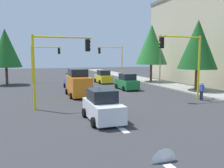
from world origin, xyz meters
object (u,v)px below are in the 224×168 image
(street_lamp_curbside, at_px, (162,54))
(tree_roadside_near, at_px, (198,45))
(traffic_signal_far_right, at_px, (44,57))
(tree_opposite_side, at_px, (5,48))
(car_blue, at_px, (73,81))
(car_yellow, at_px, (103,77))
(traffic_signal_near_left, at_px, (184,55))
(traffic_signal_near_right, at_px, (58,57))
(car_white, at_px, (103,107))
(traffic_signal_far_left, at_px, (112,56))
(tree_roadside_mid, at_px, (152,45))
(delivery_van_orange, at_px, (78,84))
(car_green, at_px, (127,82))
(pedestrian_crossing, at_px, (202,91))

(street_lamp_curbside, distance_m, tree_roadside_near, 5.85)
(traffic_signal_far_right, bearing_deg, tree_opposite_side, -69.36)
(car_blue, bearing_deg, tree_opposite_side, -129.78)
(car_yellow, bearing_deg, traffic_signal_near_left, 10.98)
(traffic_signal_near_right, relative_size, car_white, 1.43)
(traffic_signal_near_right, bearing_deg, traffic_signal_near_left, 90.00)
(traffic_signal_far_left, relative_size, tree_roadside_mid, 0.64)
(street_lamp_curbside, bearing_deg, car_white, -41.91)
(traffic_signal_far_right, distance_m, tree_roadside_near, 22.81)
(delivery_van_orange, height_order, car_white, delivery_van_orange)
(tree_roadside_near, bearing_deg, tree_opposite_side, -123.07)
(traffic_signal_near_right, bearing_deg, car_blue, 164.90)
(traffic_signal_near_right, height_order, tree_roadside_near, tree_roadside_near)
(traffic_signal_near_right, relative_size, tree_roadside_mid, 0.63)
(car_green, bearing_deg, car_blue, -117.32)
(traffic_signal_near_right, distance_m, car_white, 5.92)
(traffic_signal_near_right, relative_size, tree_opposite_side, 0.71)
(traffic_signal_far_left, height_order, car_blue, traffic_signal_far_left)
(traffic_signal_near_right, bearing_deg, tree_roadside_near, 103.88)
(delivery_van_orange, bearing_deg, car_green, 112.69)
(traffic_signal_far_left, distance_m, pedestrian_crossing, 21.22)
(traffic_signal_far_left, xyz_separation_m, traffic_signal_near_right, (20.00, -11.40, -0.05))
(traffic_signal_far_left, relative_size, car_green, 1.47)
(traffic_signal_far_left, xyz_separation_m, tree_roadside_near, (16.00, 4.79, 1.35))
(car_green, distance_m, pedestrian_crossing, 9.65)
(traffic_signal_far_right, distance_m, pedestrian_crossing, 24.75)
(tree_roadside_near, height_order, car_blue, tree_roadside_near)
(traffic_signal_near_right, xyz_separation_m, car_white, (4.55, 2.19, -3.10))
(tree_opposite_side, bearing_deg, car_white, 18.39)
(traffic_signal_far_left, bearing_deg, traffic_signal_near_right, -29.68)
(traffic_signal_far_right, bearing_deg, traffic_signal_far_left, 90.00)
(street_lamp_curbside, bearing_deg, delivery_van_orange, -70.40)
(street_lamp_curbside, xyz_separation_m, car_green, (1.67, -5.81, -3.45))
(car_green, xyz_separation_m, car_blue, (-3.14, -6.09, -0.00))
(tree_opposite_side, relative_size, car_white, 2.02)
(traffic_signal_near_left, height_order, car_white, traffic_signal_near_left)
(traffic_signal_far_left, distance_m, car_green, 12.68)
(street_lamp_curbside, height_order, pedestrian_crossing, street_lamp_curbside)
(tree_roadside_near, height_order, car_yellow, tree_roadside_near)
(tree_roadside_mid, xyz_separation_m, car_white, (18.55, -13.51, -4.96))
(traffic_signal_far_left, distance_m, tree_roadside_near, 16.76)
(tree_roadside_near, bearing_deg, car_blue, -118.24)
(traffic_signal_near_left, xyz_separation_m, tree_roadside_mid, (-14.00, 4.26, 1.65))
(car_white, bearing_deg, tree_roadside_mid, 143.94)
(street_lamp_curbside, relative_size, car_yellow, 1.67)
(tree_opposite_side, bearing_deg, delivery_van_orange, 31.49)
(traffic_signal_near_right, relative_size, tree_roadside_near, 0.69)
(traffic_signal_far_left, distance_m, traffic_signal_near_left, 20.00)
(traffic_signal_far_left, height_order, tree_opposite_side, tree_opposite_side)
(traffic_signal_near_left, height_order, delivery_van_orange, traffic_signal_near_left)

